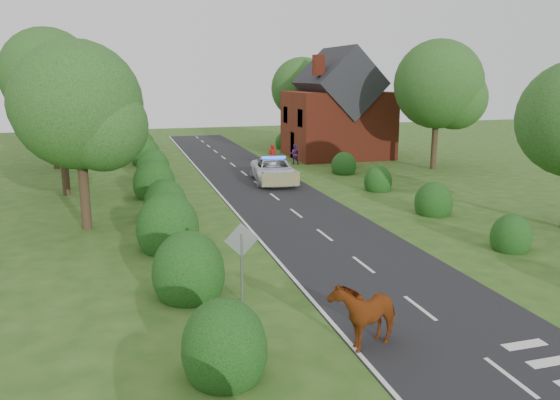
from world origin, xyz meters
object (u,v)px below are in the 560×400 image
object	(u,v)px
road_sign	(241,251)
pedestrian_purple	(295,154)
police_van	(274,170)
cow	(364,317)
pedestrian_red	(272,156)

from	to	relation	value
road_sign	pedestrian_purple	size ratio (longest dim) A/B	1.59
road_sign	police_van	xyz separation A→B (m)	(6.16, 18.31, -0.87)
road_sign	cow	xyz separation A→B (m)	(2.47, -3.48, -0.92)
road_sign	pedestrian_purple	distance (m)	26.92
pedestrian_purple	pedestrian_red	bearing A→B (deg)	46.35
cow	police_van	size ratio (longest dim) A/B	0.35
road_sign	cow	distance (m)	4.36
cow	pedestrian_purple	size ratio (longest dim) A/B	1.30
road_sign	cow	size ratio (longest dim) A/B	1.22
police_van	pedestrian_red	world-z (taller)	pedestrian_red
road_sign	police_van	distance (m)	19.34
police_van	pedestrian_purple	size ratio (longest dim) A/B	3.71
police_van	pedestrian_purple	bearing A→B (deg)	68.90
cow	pedestrian_red	size ratio (longest dim) A/B	1.21
cow	pedestrian_red	world-z (taller)	pedestrian_red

